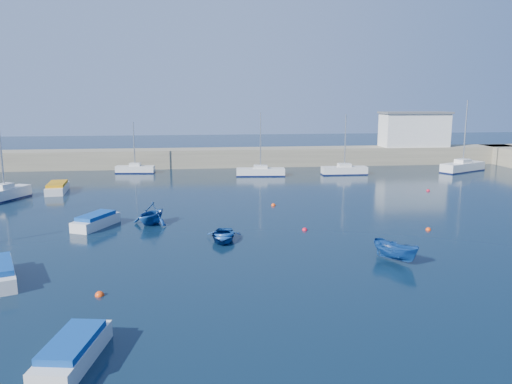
{
  "coord_description": "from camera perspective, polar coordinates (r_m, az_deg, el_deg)",
  "views": [
    {
      "loc": [
        -3.4,
        -27.37,
        10.04
      ],
      "look_at": [
        1.97,
        16.71,
        1.6
      ],
      "focal_mm": 35.0,
      "sensor_mm": 36.0,
      "label": 1
    }
  ],
  "objects": [
    {
      "name": "buoy_0",
      "position": [
        27.43,
        -17.43,
        -11.23
      ],
      "size": [
        0.48,
        0.48,
        0.48
      ],
      "primitive_type": "sphere",
      "color": "#F0400C",
      "rests_on": "ground"
    },
    {
      "name": "ground",
      "position": [
        29.35,
        0.13,
        -9.24
      ],
      "size": [
        220.0,
        220.0,
        0.0
      ],
      "primitive_type": "plane",
      "color": "black",
      "rests_on": "ground"
    },
    {
      "name": "motorboat_2",
      "position": [
        57.67,
        -21.76,
        0.46
      ],
      "size": [
        2.34,
        5.32,
        1.06
      ],
      "rotation": [
        0.0,
        0.0,
        0.11
      ],
      "color": "silver",
      "rests_on": "ground"
    },
    {
      "name": "motorboat_1",
      "position": [
        41.16,
        -17.82,
        -3.16
      ],
      "size": [
        3.31,
        4.61,
        1.07
      ],
      "rotation": [
        0.0,
        0.0,
        -0.46
      ],
      "color": "silver",
      "rests_on": "ground"
    },
    {
      "name": "sailboat_8",
      "position": [
        74.31,
        22.54,
        2.7
      ],
      "size": [
        7.48,
        5.21,
        9.68
      ],
      "rotation": [
        0.0,
        0.0,
        2.05
      ],
      "color": "silver",
      "rests_on": "ground"
    },
    {
      "name": "sailboat_5",
      "position": [
        69.22,
        -13.64,
        2.57
      ],
      "size": [
        5.24,
        1.98,
        6.84
      ],
      "rotation": [
        0.0,
        0.0,
        1.46
      ],
      "color": "silver",
      "rests_on": "ground"
    },
    {
      "name": "buoy_2",
      "position": [
        40.69,
        19.09,
        -4.13
      ],
      "size": [
        0.41,
        0.41,
        0.41
      ],
      "primitive_type": "sphere",
      "color": "#F0400C",
      "rests_on": "ground"
    },
    {
      "name": "sailboat_3",
      "position": [
        55.27,
        -26.76,
        -0.18
      ],
      "size": [
        3.71,
        5.69,
        7.54
      ],
      "rotation": [
        0.0,
        0.0,
        -0.43
      ],
      "color": "silver",
      "rests_on": "ground"
    },
    {
      "name": "back_wall",
      "position": [
        73.97,
        -4.27,
        3.94
      ],
      "size": [
        96.0,
        4.5,
        2.6
      ],
      "primitive_type": "cube",
      "color": "gray",
      "rests_on": "ground"
    },
    {
      "name": "motorboat_3",
      "position": [
        21.24,
        -20.2,
        -16.68
      ],
      "size": [
        2.31,
        4.61,
        1.03
      ],
      "rotation": [
        0.0,
        0.0,
        -0.18
      ],
      "color": "silver",
      "rests_on": "ground"
    },
    {
      "name": "dinghy_center",
      "position": [
        35.65,
        -3.79,
        -5.01
      ],
      "size": [
        2.91,
        3.78,
        0.72
      ],
      "primitive_type": "imported",
      "rotation": [
        0.0,
        0.0,
        -0.13
      ],
      "color": "navy",
      "rests_on": "ground"
    },
    {
      "name": "dinghy_left",
      "position": [
        40.83,
        -11.87,
        -2.42
      ],
      "size": [
        4.2,
        4.39,
        1.79
      ],
      "primitive_type": "imported",
      "rotation": [
        0.0,
        0.0,
        -0.5
      ],
      "color": "navy",
      "rests_on": "ground"
    },
    {
      "name": "buoy_1",
      "position": [
        38.58,
        5.59,
        -4.37
      ],
      "size": [
        0.42,
        0.42,
        0.42
      ],
      "primitive_type": "sphere",
      "color": "red",
      "rests_on": "ground"
    },
    {
      "name": "sailboat_7",
      "position": [
        66.96,
        10.05,
        2.48
      ],
      "size": [
        5.98,
        1.76,
        7.9
      ],
      "rotation": [
        0.0,
        0.0,
        1.55
      ],
      "color": "silver",
      "rests_on": "ground"
    },
    {
      "name": "harbor_office",
      "position": [
        80.76,
        17.63,
        6.75
      ],
      "size": [
        10.0,
        4.0,
        5.0
      ],
      "primitive_type": "cube",
      "color": "silver",
      "rests_on": "back_wall"
    },
    {
      "name": "buoy_3",
      "position": [
        47.06,
        2.0,
        -1.56
      ],
      "size": [
        0.43,
        0.43,
        0.43
      ],
      "primitive_type": "sphere",
      "color": "#F0400C",
      "rests_on": "ground"
    },
    {
      "name": "buoy_4",
      "position": [
        57.53,
        19.07,
        0.11
      ],
      "size": [
        0.4,
        0.4,
        0.4
      ],
      "primitive_type": "sphere",
      "color": "red",
      "rests_on": "ground"
    },
    {
      "name": "dinghy_right",
      "position": [
        32.38,
        15.67,
        -6.55
      ],
      "size": [
        2.74,
        3.41,
        1.25
      ],
      "primitive_type": "imported",
      "rotation": [
        0.0,
        0.0,
        0.55
      ],
      "color": "navy",
      "rests_on": "ground"
    },
    {
      "name": "sailboat_6",
      "position": [
        64.88,
        0.52,
        2.35
      ],
      "size": [
        6.37,
        2.26,
        8.17
      ],
      "rotation": [
        0.0,
        0.0,
        1.49
      ],
      "color": "silver",
      "rests_on": "ground"
    }
  ]
}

